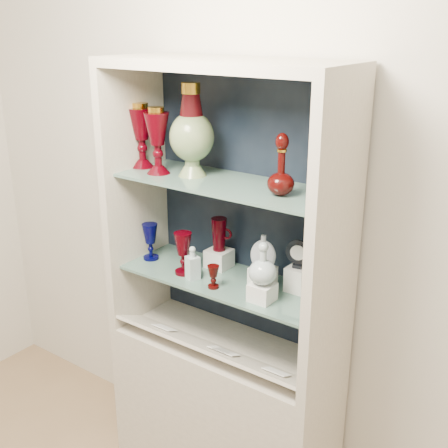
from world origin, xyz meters
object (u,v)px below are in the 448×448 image
Objects in this scene: pedestal_lamp_left at (142,136)px; pedestal_lamp_right at (157,141)px; ruby_decanter_b at (324,165)px; lidded_bowl at (329,189)px; ruby_pitcher at (219,234)px; enamel_urn at (192,130)px; ruby_decanter_a at (282,161)px; ruby_goblet_small at (213,277)px; cameo_medallion at (298,254)px; cobalt_goblet at (150,242)px; clear_square_bottle at (193,263)px; ruby_goblet_tall at (183,253)px; clear_round_decanter at (263,264)px; flat_flask at (263,251)px.

pedestal_lamp_left is 0.13m from pedestal_lamp_right.
ruby_decanter_b reaches higher than lidded_bowl.
pedestal_lamp_left is at bearing -177.93° from ruby_pitcher.
ruby_decanter_a is at bearing -4.25° from enamel_urn.
cameo_medallion is at bearing 31.15° from ruby_goblet_small.
cameo_medallion is at bearing 8.20° from cobalt_goblet.
lidded_bowl is at bearing -0.50° from enamel_urn.
lidded_bowl reaches higher than ruby_pitcher.
lidded_bowl is 0.61m from ruby_goblet_small.
ruby_pitcher is 1.00× the size of clear_square_bottle.
ruby_goblet_tall is (-0.44, -0.03, -0.46)m from ruby_decanter_a.
cobalt_goblet is 1.02× the size of clear_round_decanter.
flat_flask is (-0.27, 0.02, -0.31)m from lidded_bowl.
ruby_goblet_small is 0.59× the size of clear_round_decanter.
clear_square_bottle is (0.32, -0.07, -0.49)m from pedestal_lamp_left.
clear_round_decanter reaches higher than ruby_pitcher.
ruby_pitcher is 1.02× the size of flat_flask.
pedestal_lamp_right reaches higher than ruby_goblet_tall.
pedestal_lamp_left is 1.94× the size of flat_flask.
ruby_decanter_a is 1.76× the size of clear_square_bottle.
ruby_decanter_a is 0.20m from lidded_bowl.
enamel_urn reaches higher than ruby_pitcher.
pedestal_lamp_left reaches higher than ruby_decanter_a.
cameo_medallion is (0.07, 0.15, 0.01)m from clear_round_decanter.
ruby_decanter_b is 1.49× the size of clear_square_bottle.
clear_round_decanter is at bearing 5.37° from ruby_goblet_small.
pedestal_lamp_right is 1.89× the size of clear_square_bottle.
enamel_urn is at bearing -146.20° from ruby_pitcher.
ruby_pitcher is at bearing 46.70° from enamel_urn.
enamel_urn is at bearing 177.35° from cameo_medallion.
pedestal_lamp_right is 0.48m from ruby_pitcher.
clear_square_bottle is 0.31m from flat_flask.
ruby_decanter_b is (0.12, 0.10, -0.02)m from ruby_decanter_a.
cameo_medallion is at bearing 3.28° from flat_flask.
cobalt_goblet is at bearing 164.40° from pedestal_lamp_right.
ruby_pitcher is (-0.54, 0.09, -0.32)m from lidded_bowl.
ruby_goblet_small is at bearing -11.54° from ruby_goblet_tall.
ruby_decanter_a is 1.18× the size of ruby_decanter_b.
enamel_urn is at bearing -173.11° from ruby_decanter_b.
ruby_goblet_tall is 0.36m from flat_flask.
pedestal_lamp_right is 1.07× the size of ruby_decanter_a.
clear_round_decanter is at bearing -39.44° from ruby_pitcher.
pedestal_lamp_left is 2.87× the size of lidded_bowl.
cameo_medallion is at bearing 152.50° from lidded_bowl.
pedestal_lamp_right reaches higher than cameo_medallion.
ruby_decanter_a is 1.76× the size of ruby_pitcher.
lidded_bowl is at bearing 1.53° from cobalt_goblet.
flat_flask is (0.16, 0.11, 0.11)m from ruby_goblet_small.
flat_flask reaches higher than ruby_pitcher.
flat_flask is at bearing -26.95° from ruby_pitcher.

